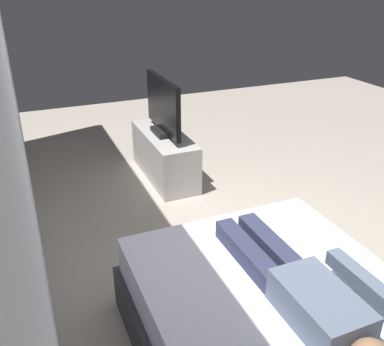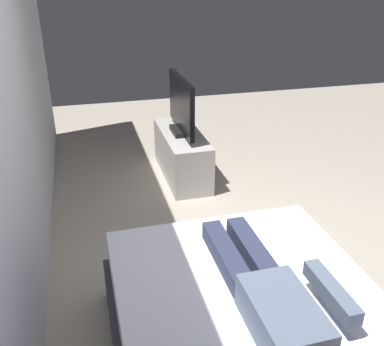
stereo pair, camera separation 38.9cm
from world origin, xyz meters
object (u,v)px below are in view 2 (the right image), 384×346
at_px(person, 273,299).
at_px(remote, 329,277).
at_px(tv, 181,107).
at_px(tv_stand, 182,155).

distance_m(person, remote, 0.44).
height_order(person, remote, person).
xyz_separation_m(person, tv, (2.69, -0.20, 0.16)).
relative_size(person, remote, 8.40).
distance_m(remote, tv, 2.55).
bearing_deg(person, tv, -4.23).
relative_size(tv_stand, tv, 1.25).
bearing_deg(tv_stand, person, 175.77).
xyz_separation_m(person, remote, (0.15, -0.40, -0.07)).
distance_m(person, tv_stand, 2.72).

